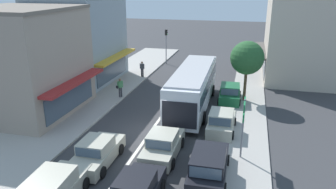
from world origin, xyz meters
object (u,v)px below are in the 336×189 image
Objects in this scene: city_bus at (193,85)px; directional_road_sign at (244,115)px; sedan_adjacent_lane_lead at (163,145)px; parked_wagon_kerb_front at (209,165)px; pedestrian_browsing_midblock at (142,68)px; traffic_light_downstreet at (166,41)px; sedan_queue_far_back at (97,153)px; parked_hatchback_kerb_second at (221,122)px; pedestrian_with_handbag_near at (120,87)px; street_tree_right at (247,58)px; parked_hatchback_kerb_third at (230,94)px.

city_bus is 3.03× the size of directional_road_sign.
parked_wagon_kerb_front reaches higher than sedan_adjacent_lane_lead.
pedestrian_browsing_midblock is at bearing 118.48° from parked_wagon_kerb_front.
pedestrian_browsing_midblock is (-6.36, 15.32, 0.40)m from sedan_adjacent_lane_lead.
sedan_adjacent_lane_lead is 1.00× the size of traffic_light_downstreet.
sedan_adjacent_lane_lead is 0.93× the size of parked_wagon_kerb_front.
city_bus reaches higher than sedan_queue_far_back.
parked_hatchback_kerb_second is 10.22m from pedestrian_with_handbag_near.
traffic_light_downstreet reaches higher than pedestrian_with_handbag_near.
sedan_adjacent_lane_lead is at bearing -111.88° from street_tree_right.
parked_hatchback_kerb_third is 1.04× the size of directional_road_sign.
pedestrian_browsing_midblock is at bearing 112.55° from sedan_adjacent_lane_lead.
parked_wagon_kerb_front is 5.68m from parked_hatchback_kerb_second.
directional_road_sign reaches higher than sedan_queue_far_back.
parked_wagon_kerb_front is 1.21× the size of parked_hatchback_kerb_third.
parked_wagon_kerb_front is 1.22× the size of parked_hatchback_kerb_second.
directional_road_sign is at bearing 9.14° from sedan_adjacent_lane_lead.
parked_hatchback_kerb_third is (0.21, 11.83, -0.04)m from parked_wagon_kerb_front.
directional_road_sign reaches higher than parked_hatchback_kerb_second.
sedan_adjacent_lane_lead is at bearing 149.75° from parked_wagon_kerb_front.
sedan_adjacent_lane_lead is 4.98m from parked_hatchback_kerb_second.
directional_road_sign is 2.21× the size of pedestrian_browsing_midblock.
pedestrian_with_handbag_near reaches higher than sedan_queue_far_back.
sedan_adjacent_lane_lead and sedan_queue_far_back have the same top height.
street_tree_right is (-0.12, 9.86, 1.01)m from directional_road_sign.
pedestrian_browsing_midblock is at bearing 155.85° from street_tree_right.
pedestrian_with_handbag_near is at bearing -92.60° from traffic_light_downstreet.
pedestrian_with_handbag_near is at bearing 105.36° from sedan_queue_far_back.
pedestrian_browsing_midblock is at bearing 100.25° from sedan_queue_far_back.
directional_road_sign is (4.05, -7.25, 0.82)m from city_bus.
parked_hatchback_kerb_third is at bearing -54.31° from traffic_light_downstreet.
sedan_adjacent_lane_lead is (-0.31, -7.95, -1.22)m from city_bus.
sedan_adjacent_lane_lead is 4.87m from directional_road_sign.
directional_road_sign is (4.36, 0.70, 2.04)m from sedan_adjacent_lane_lead.
pedestrian_browsing_midblock is at bearing 126.26° from directional_road_sign.
pedestrian_with_handbag_near is (-9.20, -1.48, 0.36)m from parked_hatchback_kerb_third.
traffic_light_downstreet is at bearing 114.77° from directional_road_sign.
sedan_queue_far_back is at bearing -121.49° from street_tree_right.
traffic_light_downstreet is 2.58× the size of pedestrian_browsing_midblock.
parked_hatchback_kerb_second is at bearing -91.09° from parked_hatchback_kerb_third.
parked_hatchback_kerb_second is at bearing -101.22° from street_tree_right.
directional_road_sign is 2.21× the size of pedestrian_with_handbag_near.
city_bus is 15.37m from traffic_light_downstreet.
city_bus is 2.90× the size of parked_hatchback_kerb_third.
sedan_adjacent_lane_lead is at bearing 27.62° from sedan_queue_far_back.
sedan_adjacent_lane_lead is 2.58× the size of pedestrian_with_handbag_near.
traffic_light_downstreet is (-5.53, 22.13, 2.19)m from sedan_adjacent_lane_lead.
street_tree_right is (1.18, 0.39, 3.01)m from parked_hatchback_kerb_third.
city_bus reaches higher than parked_hatchback_kerb_third.
sedan_adjacent_lane_lead is 3.30m from parked_wagon_kerb_front.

